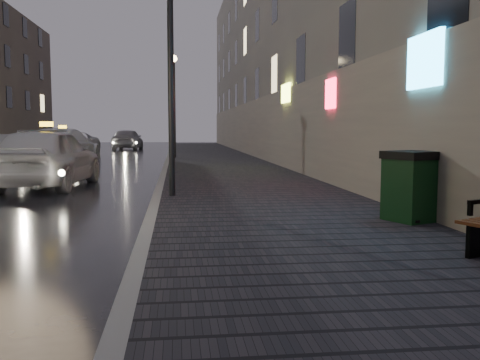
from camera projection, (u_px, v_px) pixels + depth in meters
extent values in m
plane|color=black|center=(3.00, 277.00, 6.01)|extent=(120.00, 120.00, 0.00)
cube|color=black|center=(215.00, 160.00, 27.22)|extent=(4.60, 58.00, 0.15)
cube|color=slate|center=(168.00, 160.00, 26.94)|extent=(0.20, 58.00, 0.15)
cube|color=#605B54|center=(265.00, 45.00, 30.92)|extent=(1.80, 50.00, 13.00)
cylinder|color=black|center=(171.00, 84.00, 11.90)|extent=(0.14, 0.14, 5.00)
cylinder|color=black|center=(174.00, 109.00, 27.72)|extent=(0.14, 0.14, 5.00)
sphere|color=#FFD88C|center=(174.00, 59.00, 27.47)|extent=(0.36, 0.36, 0.36)
cube|color=black|center=(480.00, 201.00, 6.30)|extent=(0.40, 0.21, 0.05)
cube|color=black|center=(411.00, 190.00, 8.80)|extent=(0.91, 0.91, 1.02)
cube|color=black|center=(413.00, 155.00, 8.74)|extent=(0.98, 0.98, 0.13)
imported|color=silver|center=(48.00, 157.00, 15.07)|extent=(2.48, 5.21, 1.72)
imported|color=gray|center=(0.00, 151.00, 23.32)|extent=(1.50, 4.30, 1.41)
imported|color=white|center=(63.00, 147.00, 24.39)|extent=(2.81, 5.94, 1.67)
imported|color=silver|center=(71.00, 144.00, 33.09)|extent=(3.09, 5.51, 1.46)
imported|color=#929299|center=(128.00, 139.00, 41.93)|extent=(2.33, 4.96, 1.64)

